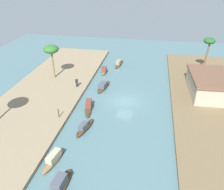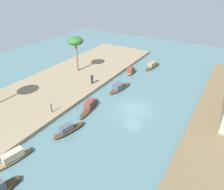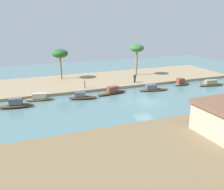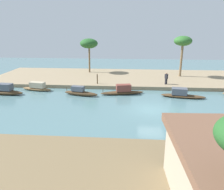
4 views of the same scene
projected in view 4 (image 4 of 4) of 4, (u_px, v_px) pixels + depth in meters
The scene contains 11 objects.
river_water at pixel (151, 110), 22.24m from camera, with size 72.81×72.81×0.00m, color slate.
riverbank_left at pixel (144, 78), 34.83m from camera, with size 46.25×12.36×0.47m, color #937F60.
sampan_upstream_small at pixel (80, 92), 26.70m from camera, with size 4.37×1.84×1.13m.
sampan_near_left_bank at pixel (182, 94), 25.96m from camera, with size 5.17×2.00×1.10m.
sampan_foreground at pixel (37, 87), 28.72m from camera, with size 4.14×1.61×1.13m.
sampan_with_red_awning at pixel (123, 91), 27.14m from camera, with size 5.40×2.04×1.23m.
sampan_midstream at pixel (5, 91), 27.09m from camera, with size 4.66×1.62×1.35m.
person_on_near_bank at pixel (166, 79), 29.95m from camera, with size 0.45×0.49×1.59m.
mooring_post at pixel (97, 79), 30.25m from camera, with size 0.14×0.14×1.30m, color #4C3823.
palm_tree_left_near at pixel (183, 42), 33.47m from camera, with size 2.69×2.69×6.15m.
palm_tree_left_far at pixel (89, 44), 36.84m from camera, with size 2.93×2.93×5.61m.
Camera 4 is at (2.32, 21.07, 7.92)m, focal length 35.74 mm.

